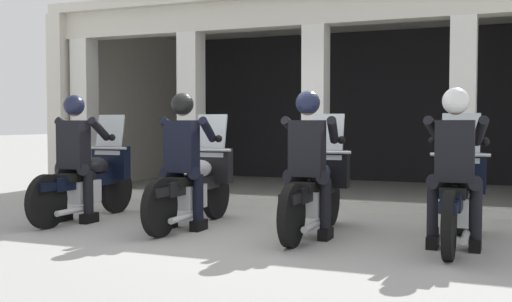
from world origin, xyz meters
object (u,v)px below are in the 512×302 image
police_officer_far_left (75,147)px  police_officer_center_right (308,151)px  motorcycle_center_right (316,189)px  motorcycle_center_left (195,184)px  police_officer_far_right (455,154)px  motorcycle_far_right (457,196)px  police_officer_center_left (183,149)px  motorcycle_far_left (90,180)px

police_officer_far_left → police_officer_center_right: size_ratio=1.00×
motorcycle_center_right → police_officer_center_right: bearing=-83.3°
police_officer_center_right → motorcycle_center_right: bearing=96.7°
motorcycle_center_left → police_officer_far_right: police_officer_far_right is taller
police_officer_far_right → police_officer_center_right: bearing=-176.5°
police_officer_far_left → police_officer_far_right: (4.52, 0.02, 0.00)m
motorcycle_center_right → motorcycle_far_right: same height
motorcycle_center_right → motorcycle_far_right: (1.51, -0.03, 0.00)m
motorcycle_center_right → police_officer_far_right: police_officer_far_right is taller
police_officer_far_right → police_officer_far_left: bearing=-175.3°
motorcycle_center_left → motorcycle_far_right: size_ratio=1.00×
police_officer_far_left → police_officer_center_left: 1.51m
motorcycle_center_right → police_officer_center_right: 0.52m
police_officer_far_left → police_officer_far_right: bearing=3.7°
police_officer_center_left → motorcycle_far_right: size_ratio=0.78×
police_officer_far_left → police_officer_center_left: (1.51, 0.03, 0.00)m
police_officer_far_left → motorcycle_far_right: bearing=7.3°
police_officer_far_left → police_officer_far_right: size_ratio=1.00×
motorcycle_far_right → police_officer_far_right: police_officer_far_right is taller
motorcycle_far_left → police_officer_center_left: police_officer_center_left is taller
police_officer_center_left → motorcycle_far_left: bearing=177.5°
motorcycle_center_left → police_officer_center_right: (1.51, -0.27, 0.44)m
motorcycle_center_left → motorcycle_center_right: bearing=7.6°
police_officer_center_left → police_officer_center_right: size_ratio=1.00×
motorcycle_center_right → police_officer_far_right: size_ratio=1.29×
police_officer_center_left → police_officer_far_right: bearing=6.8°
motorcycle_center_right → police_officer_far_right: 1.60m
police_officer_center_right → motorcycle_center_left: bearing=176.8°
motorcycle_center_right → police_officer_far_left: bearing=-166.8°
motorcycle_center_left → police_officer_far_right: bearing=1.5°
police_officer_far_left → motorcycle_center_right: size_ratio=0.78×
motorcycle_far_left → motorcycle_center_right: size_ratio=1.00×
motorcycle_center_left → police_officer_far_left: bearing=-161.2°
police_officer_far_left → motorcycle_center_right: (3.02, 0.33, -0.44)m
police_officer_center_left → police_officer_far_right: 3.01m
police_officer_center_left → motorcycle_center_right: size_ratio=0.78×
police_officer_center_right → police_officer_far_right: same height
motorcycle_far_right → police_officer_center_left: bearing=-170.4°
motorcycle_center_left → motorcycle_far_right: (3.01, -0.01, 0.00)m
motorcycle_far_left → motorcycle_far_right: size_ratio=1.00×
motorcycle_far_left → motorcycle_center_right: bearing=4.4°
police_officer_center_left → motorcycle_center_left: bearing=96.8°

